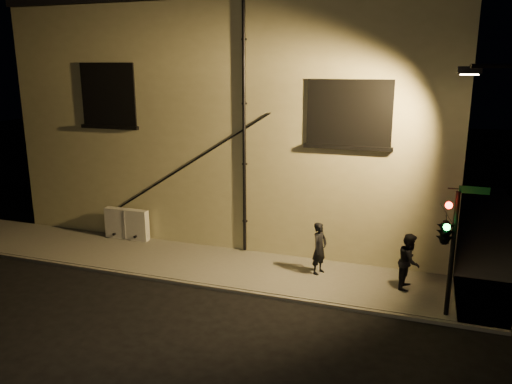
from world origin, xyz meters
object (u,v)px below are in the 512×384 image
at_px(pedestrian_b, 409,261).
at_px(traffic_signal, 446,230).
at_px(pedestrian_a, 319,248).
at_px(utility_cabinet, 127,224).

xyz_separation_m(pedestrian_b, traffic_signal, (0.83, -1.48, 1.50)).
bearing_deg(pedestrian_a, traffic_signal, -94.18).
relative_size(utility_cabinet, pedestrian_a, 1.06).
xyz_separation_m(utility_cabinet, pedestrian_b, (10.10, -1.04, 0.25)).
bearing_deg(pedestrian_b, utility_cabinet, 90.49).
relative_size(utility_cabinet, traffic_signal, 0.50).
height_order(utility_cabinet, pedestrian_a, pedestrian_a).
bearing_deg(utility_cabinet, pedestrian_b, -5.87).
distance_m(utility_cabinet, traffic_signal, 11.35).
height_order(utility_cabinet, traffic_signal, traffic_signal).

